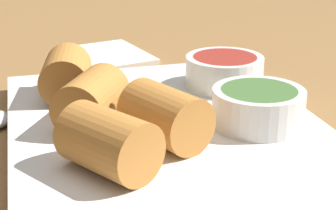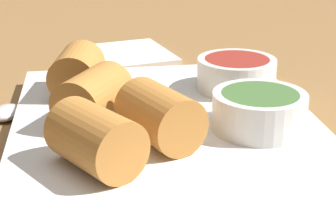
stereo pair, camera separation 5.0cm
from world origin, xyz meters
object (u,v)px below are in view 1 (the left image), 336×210
napkin (106,56)px  dipping_bowl_far (224,70)px  dipping_bowl_near (258,106)px  serving_plate (168,133)px

napkin → dipping_bowl_far: bearing=26.1°
dipping_bowl_far → napkin: size_ratio=0.58×
dipping_bowl_far → dipping_bowl_near: bearing=-4.1°
serving_plate → dipping_bowl_near: size_ratio=4.38×
dipping_bowl_near → dipping_bowl_far: size_ratio=1.00×
dipping_bowl_near → napkin: bearing=-163.6°
napkin → dipping_bowl_near: bearing=16.4°
serving_plate → dipping_bowl_far: (-7.90, 7.80, 2.41)cm
dipping_bowl_far → napkin: bearing=-153.9°
dipping_bowl_near → napkin: (-27.84, -8.18, -2.87)cm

